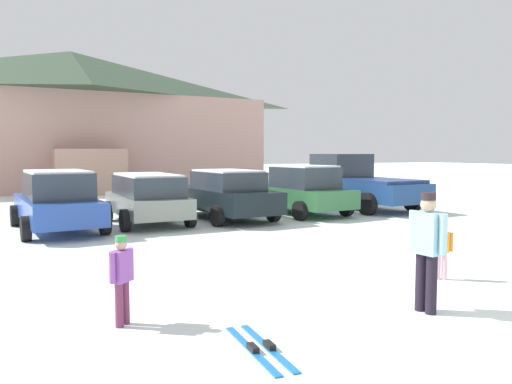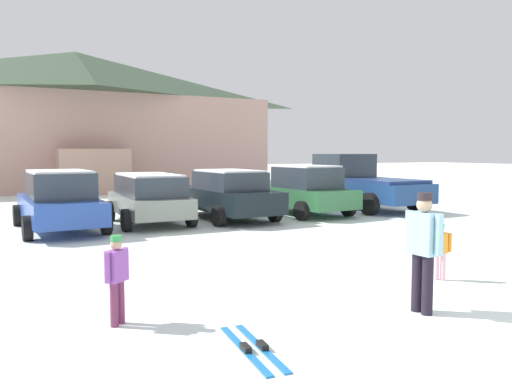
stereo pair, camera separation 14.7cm
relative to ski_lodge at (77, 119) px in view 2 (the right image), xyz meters
name	(u,v)px [view 2 (the right image)]	position (x,y,z in m)	size (l,w,h in m)	color
ski_lodge	(77,119)	(0.00, 0.00, 0.00)	(22.79, 12.33, 8.45)	tan
parked_blue_hatchback	(59,200)	(-2.45, -18.17, -3.42)	(2.43, 4.91, 1.72)	#284BA6
parked_grey_wagon	(149,197)	(0.15, -17.97, -3.43)	(2.17, 4.06, 1.56)	gray
parked_black_sedan	(227,194)	(2.77, -17.95, -3.45)	(2.47, 4.88, 1.64)	black
parked_green_coupe	(304,190)	(5.69, -18.08, -3.41)	(2.53, 4.25, 1.76)	#316D3F
pickup_truck	(358,183)	(8.69, -17.20, -3.29)	(2.74, 5.80, 2.15)	navy
skier_adult_in_blue_parka	(423,245)	(1.49, -28.16, -3.34)	(0.28, 0.62, 1.67)	black
skier_child_in_orange_jacket	(440,248)	(3.06, -26.95, -3.72)	(0.29, 0.27, 0.99)	#E9B1C3
skier_child_in_purple_jacket	(117,275)	(-2.40, -26.84, -3.62)	(0.34, 0.31, 1.16)	#743055
pair_of_skis	(253,348)	(-1.17, -28.32, -4.26)	(0.39, 1.51, 0.08)	blue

